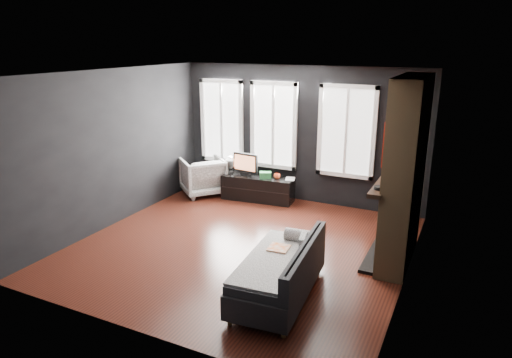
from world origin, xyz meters
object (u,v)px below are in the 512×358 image
at_px(sofa, 279,269).
at_px(mantel_vase, 392,166).
at_px(armchair, 203,174).
at_px(book, 286,173).
at_px(mug, 277,176).
at_px(media_console, 258,188).
at_px(monitor, 246,163).

xyz_separation_m(sofa, mantel_vase, (0.95, 2.16, 0.94)).
xyz_separation_m(armchair, book, (1.80, 0.21, 0.19)).
bearing_deg(armchair, mug, 137.30).
bearing_deg(mantel_vase, media_console, 159.28).
xyz_separation_m(book, mantel_vase, (2.20, -1.11, 0.69)).
bearing_deg(armchair, media_console, 138.19).
height_order(sofa, media_console, sofa).
distance_m(armchair, mantel_vase, 4.19).
xyz_separation_m(mug, mantel_vase, (2.37, -1.07, 0.75)).
distance_m(book, mantel_vase, 2.56).
relative_size(sofa, media_console, 1.21).
height_order(mug, book, book).
bearing_deg(mantel_vase, mug, 155.56).
bearing_deg(mantel_vase, armchair, 167.32).
relative_size(mug, book, 0.52).
bearing_deg(sofa, mantel_vase, 61.58).
height_order(armchair, mantel_vase, mantel_vase).
bearing_deg(book, armchair, -173.28).
height_order(media_console, book, book).
distance_m(sofa, armchair, 4.32).
distance_m(monitor, mantel_vase, 3.28).
bearing_deg(monitor, sofa, -49.59).
distance_m(sofa, mantel_vase, 2.54).
height_order(sofa, mug, sofa).
height_order(sofa, armchair, armchair).
distance_m(monitor, mug, 0.72).
relative_size(sofa, book, 7.10).
xyz_separation_m(mug, book, (0.17, 0.04, 0.06)).
bearing_deg(mug, media_console, -176.55).
distance_m(media_console, mantel_vase, 3.15).
xyz_separation_m(media_console, book, (0.58, 0.06, 0.38)).
bearing_deg(mantel_vase, book, 153.12).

